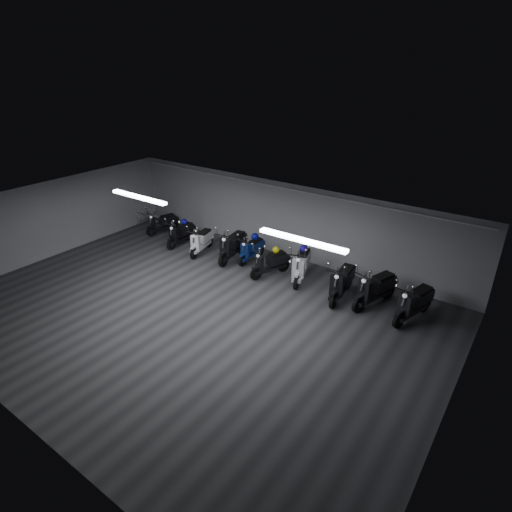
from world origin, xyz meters
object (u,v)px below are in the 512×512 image
Objects in this scene: scooter_3 at (232,241)px; scooter_7 at (342,277)px; scooter_6 at (302,260)px; scooter_9 at (415,298)px; helmet_0 at (276,250)px; bicycle at (145,214)px; helmet_3 at (184,222)px; scooter_0 at (162,220)px; scooter_4 at (251,246)px; helmet_1 at (304,249)px; scooter_1 at (181,230)px; scooter_5 at (270,259)px; scooter_2 at (201,237)px; scooter_8 at (376,283)px; helmet_2 at (255,237)px.

scooter_7 is (4.44, -0.20, -0.01)m from scooter_3.
scooter_9 is (3.77, -0.22, -0.01)m from scooter_6.
scooter_6 is 0.95m from helmet_0.
bicycle reaches higher than helmet_3.
scooter_3 is at bearing -2.35° from helmet_3.
scooter_0 reaches higher than scooter_4.
helmet_1 reaches higher than helmet_0.
helmet_0 is at bearing -15.52° from scooter_4.
scooter_4 is at bearing 15.54° from scooter_0.
helmet_0 is at bearing -155.01° from helmet_1.
scooter_1 reaches higher than helmet_1.
scooter_5 is at bearing 9.85° from scooter_0.
helmet_0 is (3.25, 0.19, 0.27)m from scooter_2.
scooter_4 is 6.26× the size of helmet_1.
scooter_3 is 1.92m from helmet_0.
scooter_3 reaches higher than scooter_6.
scooter_7 is 1.81m from helmet_1.
scooter_0 reaches higher than helmet_3.
scooter_9 is at bearing 13.23° from scooter_8.
scooter_1 is at bearing 163.14° from scooter_2.
helmet_1 is at bearing -102.11° from bicycle.
helmet_0 is (1.28, -0.35, 0.31)m from scooter_4.
scooter_2 reaches higher than helmet_1.
scooter_4 is 1.33m from scooter_5.
scooter_0 is at bearing 168.46° from scooter_3.
scooter_8 is 4.84m from helmet_2.
scooter_0 is 9.44m from scooter_8.
scooter_4 reaches higher than helmet_2.
scooter_6 reaches higher than bicycle.
scooter_6 is (2.83, 0.10, -0.01)m from scooter_3.
scooter_4 is (3.12, 0.46, -0.04)m from scooter_1.
scooter_8 is (2.59, -0.12, 0.02)m from scooter_6.
scooter_6 is 5.34m from helmet_3.
scooter_1 is 0.88× the size of scooter_9.
helmet_1 is (-2.67, 0.38, 0.29)m from scooter_8.
helmet_2 is (-2.13, 0.18, -0.15)m from helmet_1.
scooter_2 is 2.12m from helmet_2.
scooter_4 is 0.82× the size of scooter_7.
scooter_6 is 2.26m from helmet_2.
bicycle is 7.99m from helmet_1.
scooter_7 is at bearing -12.24° from scooter_2.
scooter_1 is 9.10m from scooter_9.
scooter_7 is 7.18× the size of helmet_2.
helmet_1 reaches higher than bicycle.
scooter_6 reaches higher than scooter_5.
helmet_1 is 0.94× the size of helmet_2.
helmet_0 is (-4.69, 0.08, 0.19)m from scooter_9.
scooter_0 reaches higher than helmet_0.
scooter_3 is at bearing -166.38° from scooter_5.
helmet_3 is (-4.33, 0.35, 0.27)m from scooter_5.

